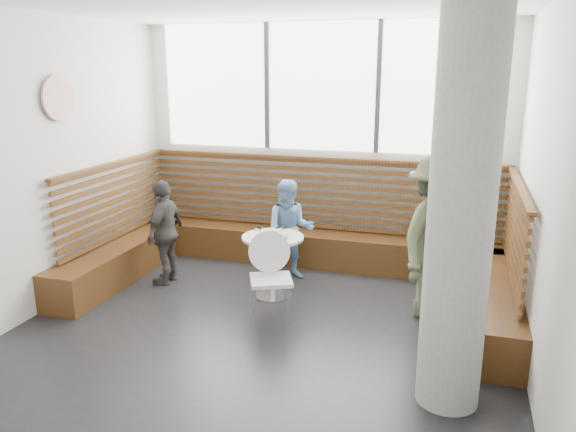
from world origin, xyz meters
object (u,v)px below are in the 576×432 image
(adult_man, at_px, (436,238))
(child_back, at_px, (290,230))
(concrete_column, at_px, (461,210))
(cafe_table, at_px, (273,254))
(child_left, at_px, (165,232))
(cafe_chair, at_px, (273,269))

(adult_man, bearing_deg, child_back, 91.98)
(child_back, bearing_deg, concrete_column, -62.57)
(concrete_column, height_order, cafe_table, concrete_column)
(adult_man, distance_m, child_left, 3.25)
(cafe_table, distance_m, cafe_chair, 0.59)
(cafe_table, relative_size, child_left, 0.56)
(concrete_column, xyz_separation_m, cafe_chair, (-1.85, 1.05, -1.05))
(child_back, bearing_deg, adult_man, -34.53)
(cafe_chair, height_order, adult_man, adult_man)
(cafe_chair, distance_m, child_back, 1.21)
(concrete_column, bearing_deg, adult_man, 97.91)
(cafe_chair, relative_size, child_left, 0.72)
(adult_man, height_order, child_left, adult_man)
(adult_man, relative_size, child_left, 1.36)
(adult_man, xyz_separation_m, child_left, (-3.24, 0.06, -0.24))
(concrete_column, height_order, child_back, concrete_column)
(cafe_chair, distance_m, child_left, 1.73)
(cafe_table, bearing_deg, adult_man, -0.70)
(concrete_column, distance_m, cafe_table, 2.81)
(cafe_table, bearing_deg, child_back, 88.68)
(concrete_column, distance_m, child_left, 3.95)
(concrete_column, xyz_separation_m, child_back, (-2.02, 2.24, -0.96))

